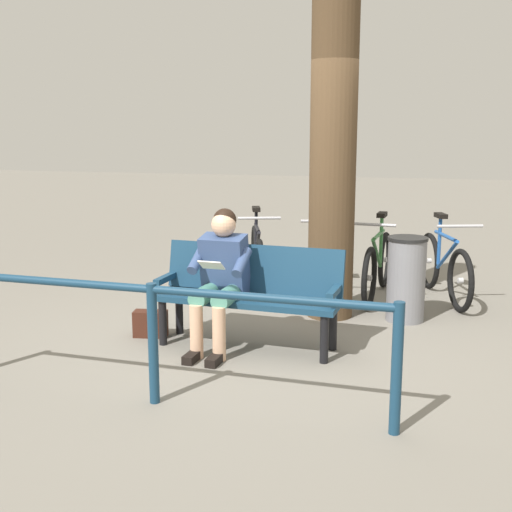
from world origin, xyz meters
TOP-DOWN VIEW (x-y plane):
  - ground_plane at (0.00, 0.00)m, footprint 40.00×40.00m
  - bench at (0.04, -0.08)m, footprint 1.62×0.57m
  - person_reading at (0.26, 0.07)m, footprint 0.51×0.78m
  - handbag at (0.98, -0.06)m, footprint 0.32×0.19m
  - tree_trunk at (-0.49, -1.17)m, footprint 0.45×0.45m
  - litter_bin at (-1.23, -1.19)m, footprint 0.39×0.39m
  - bicycle_black at (-1.60, -2.14)m, footprint 0.66×1.61m
  - bicycle_silver at (-0.89, -2.04)m, footprint 0.48×1.68m
  - bicycle_red at (-0.22, -2.13)m, footprint 0.55×1.65m
  - bicycle_purple at (0.54, -2.18)m, footprint 0.66×1.61m
  - railing_fence at (0.34, 1.29)m, footprint 3.34×0.16m

SIDE VIEW (x-z plane):
  - ground_plane at x=0.00m, z-range 0.00..0.00m
  - handbag at x=0.98m, z-range 0.00..0.24m
  - bicycle_black at x=-1.60m, z-range -0.11..0.83m
  - bicycle_silver at x=-0.89m, z-range -0.11..0.83m
  - bicycle_red at x=-0.22m, z-range -0.11..0.83m
  - bicycle_purple at x=0.54m, z-range -0.11..0.83m
  - litter_bin at x=-1.23m, z-range 0.00..0.84m
  - bench at x=0.04m, z-range 0.07..0.94m
  - railing_fence at x=0.34m, z-range 0.17..1.02m
  - person_reading at x=0.26m, z-range 0.06..1.27m
  - tree_trunk at x=-0.49m, z-range 0.00..3.57m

